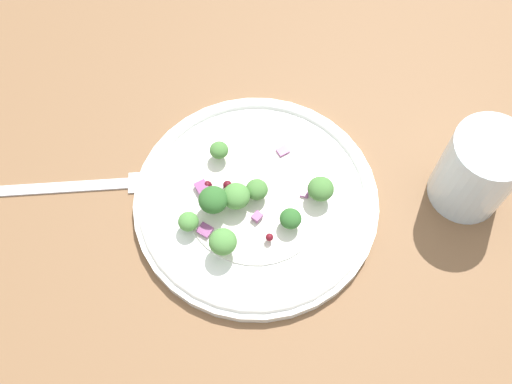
# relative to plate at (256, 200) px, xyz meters

# --- Properties ---
(ground_plane) EXTENTS (1.80, 1.80, 0.02)m
(ground_plane) POSITION_rel_plate_xyz_m (0.02, -0.02, -0.02)
(ground_plane) COLOR brown
(plate) EXTENTS (0.25, 0.25, 0.02)m
(plate) POSITION_rel_plate_xyz_m (0.00, 0.00, 0.00)
(plate) COLOR white
(plate) RESTS_ON ground_plane
(dressing_pool) EXTENTS (0.15, 0.15, 0.00)m
(dressing_pool) POSITION_rel_plate_xyz_m (0.00, -0.00, 0.00)
(dressing_pool) COLOR white
(dressing_pool) RESTS_ON plate
(broccoli_floret_0) EXTENTS (0.03, 0.03, 0.03)m
(broccoli_floret_0) POSITION_rel_plate_xyz_m (0.05, 0.04, 0.03)
(broccoli_floret_0) COLOR #ADD18E
(broccoli_floret_0) RESTS_ON plate
(broccoli_floret_1) EXTENTS (0.02, 0.02, 0.02)m
(broccoli_floret_1) POSITION_rel_plate_xyz_m (-0.00, -0.00, 0.02)
(broccoli_floret_1) COLOR #9EC684
(broccoli_floret_1) RESTS_ON plate
(broccoli_floret_2) EXTENTS (0.02, 0.02, 0.02)m
(broccoli_floret_2) POSITION_rel_plate_xyz_m (0.01, -0.06, 0.02)
(broccoli_floret_2) COLOR #8EB77A
(broccoli_floret_2) RESTS_ON plate
(broccoli_floret_3) EXTENTS (0.03, 0.03, 0.03)m
(broccoli_floret_3) POSITION_rel_plate_xyz_m (0.02, -0.00, 0.02)
(broccoli_floret_3) COLOR #9EC684
(broccoli_floret_3) RESTS_ON plate
(broccoli_floret_4) EXTENTS (0.02, 0.02, 0.02)m
(broccoli_floret_4) POSITION_rel_plate_xyz_m (-0.02, 0.04, 0.02)
(broccoli_floret_4) COLOR #8EB77A
(broccoli_floret_4) RESTS_ON plate
(broccoli_floret_5) EXTENTS (0.02, 0.02, 0.02)m
(broccoli_floret_5) POSITION_rel_plate_xyz_m (0.07, -0.00, 0.02)
(broccoli_floret_5) COLOR #8EB77A
(broccoli_floret_5) RESTS_ON plate
(broccoli_floret_6) EXTENTS (0.03, 0.03, 0.03)m
(broccoli_floret_6) POSITION_rel_plate_xyz_m (0.04, -0.01, 0.03)
(broccoli_floret_6) COLOR #9EC684
(broccoli_floret_6) RESTS_ON plate
(broccoli_floret_7) EXTENTS (0.03, 0.03, 0.03)m
(broccoli_floret_7) POSITION_rel_plate_xyz_m (-0.06, 0.03, 0.02)
(broccoli_floret_7) COLOR #8EB77A
(broccoli_floret_7) RESTS_ON plate
(cranberry_0) EXTENTS (0.01, 0.01, 0.01)m
(cranberry_0) POSITION_rel_plate_xyz_m (0.02, -0.03, 0.01)
(cranberry_0) COLOR #4C0A14
(cranberry_0) RESTS_ON plate
(cranberry_1) EXTENTS (0.01, 0.01, 0.01)m
(cranberry_1) POSITION_rel_plate_xyz_m (0.04, -0.03, 0.01)
(cranberry_1) COLOR #4C0A14
(cranberry_1) RESTS_ON plate
(cranberry_2) EXTENTS (0.01, 0.01, 0.01)m
(cranberry_2) POSITION_rel_plate_xyz_m (-0.01, -0.00, 0.01)
(cranberry_2) COLOR maroon
(cranberry_2) RESTS_ON plate
(cranberry_3) EXTENTS (0.01, 0.01, 0.01)m
(cranberry_3) POSITION_rel_plate_xyz_m (0.01, 0.05, 0.01)
(cranberry_3) COLOR maroon
(cranberry_3) RESTS_ON plate
(cranberry_4) EXTENTS (0.01, 0.01, 0.01)m
(cranberry_4) POSITION_rel_plate_xyz_m (-0.02, 0.04, 0.01)
(cranberry_4) COLOR maroon
(cranberry_4) RESTS_ON plate
(onion_bit_0) EXTENTS (0.01, 0.01, 0.00)m
(onion_bit_0) POSITION_rel_plate_xyz_m (-0.05, -0.04, 0.01)
(onion_bit_0) COLOR #934C84
(onion_bit_0) RESTS_ON plate
(onion_bit_1) EXTENTS (0.02, 0.02, 0.00)m
(onion_bit_1) POSITION_rel_plate_xyz_m (-0.05, 0.02, 0.01)
(onion_bit_1) COLOR #A35B93
(onion_bit_1) RESTS_ON plate
(onion_bit_2) EXTENTS (0.02, 0.02, 0.00)m
(onion_bit_2) POSITION_rel_plate_xyz_m (0.06, 0.01, 0.01)
(onion_bit_2) COLOR #843D75
(onion_bit_2) RESTS_ON plate
(onion_bit_3) EXTENTS (0.01, 0.01, 0.01)m
(onion_bit_3) POSITION_rel_plate_xyz_m (0.01, 0.02, 0.01)
(onion_bit_3) COLOR #843D75
(onion_bit_3) RESTS_ON plate
(onion_bit_4) EXTENTS (0.01, 0.01, 0.01)m
(onion_bit_4) POSITION_rel_plate_xyz_m (0.05, -0.03, 0.01)
(onion_bit_4) COLOR #843D75
(onion_bit_4) RESTS_ON plate
(fork) EXTENTS (0.18, 0.09, 0.01)m
(fork) POSITION_rel_plate_xyz_m (0.15, -0.10, -0.01)
(fork) COLOR silver
(fork) RESTS_ON ground_plane
(water_glass) EXTENTS (0.08, 0.08, 0.10)m
(water_glass) POSITION_rel_plate_xyz_m (-0.20, 0.09, 0.04)
(water_glass) COLOR silver
(water_glass) RESTS_ON ground_plane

